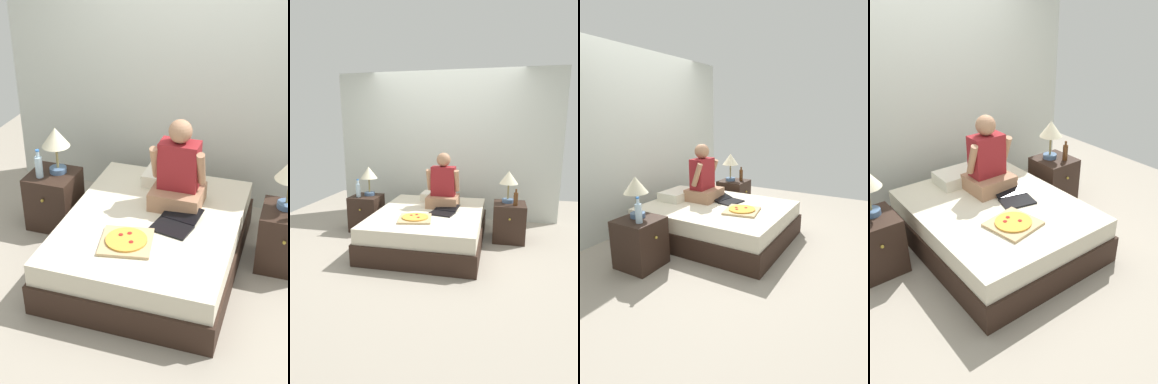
% 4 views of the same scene
% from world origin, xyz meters
% --- Properties ---
extents(ground_plane, '(5.82, 5.82, 0.00)m').
position_xyz_m(ground_plane, '(0.00, 0.00, 0.00)').
color(ground_plane, '#9E9384').
extents(wall_back, '(3.82, 0.12, 2.50)m').
position_xyz_m(wall_back, '(0.00, 1.29, 1.25)').
color(wall_back, silver).
rests_on(wall_back, ground).
extents(bed, '(1.47, 1.86, 0.45)m').
position_xyz_m(bed, '(0.00, 0.00, 0.22)').
color(bed, black).
rests_on(bed, ground).
extents(nightstand_left, '(0.44, 0.47, 0.54)m').
position_xyz_m(nightstand_left, '(-1.09, 0.33, 0.27)').
color(nightstand_left, black).
rests_on(nightstand_left, ground).
extents(nightstand_right, '(0.44, 0.47, 0.54)m').
position_xyz_m(nightstand_right, '(1.09, 0.33, 0.27)').
color(nightstand_right, black).
rests_on(nightstand_right, ground).
extents(lamp_on_right_nightstand, '(0.26, 0.26, 0.45)m').
position_xyz_m(lamp_on_right_nightstand, '(1.06, 0.38, 0.87)').
color(lamp_on_right_nightstand, '#4C6B93').
rests_on(lamp_on_right_nightstand, nightstand_right).
extents(beer_bottle, '(0.06, 0.06, 0.23)m').
position_xyz_m(beer_bottle, '(1.16, 0.23, 0.64)').
color(beer_bottle, '#512D14').
rests_on(beer_bottle, nightstand_right).
extents(pillow, '(0.52, 0.34, 0.12)m').
position_xyz_m(pillow, '(-0.00, 0.65, 0.51)').
color(pillow, silver).
rests_on(pillow, bed).
extents(person_seated, '(0.47, 0.40, 0.78)m').
position_xyz_m(person_seated, '(0.14, 0.31, 0.74)').
color(person_seated, '#A37556').
rests_on(person_seated, bed).
extents(laptop, '(0.40, 0.47, 0.07)m').
position_xyz_m(laptop, '(0.21, -0.04, 0.48)').
color(laptop, black).
rests_on(laptop, bed).
extents(pizza_box, '(0.47, 0.47, 0.05)m').
position_xyz_m(pizza_box, '(-0.09, -0.40, 0.47)').
color(pizza_box, tan).
rests_on(pizza_box, bed).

